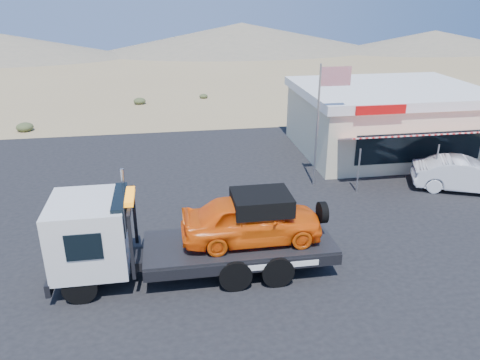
{
  "coord_description": "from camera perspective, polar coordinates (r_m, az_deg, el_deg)",
  "views": [
    {
      "loc": [
        -2.47,
        -16.35,
        9.25
      ],
      "look_at": [
        0.56,
        2.14,
        1.5
      ],
      "focal_mm": 35.0,
      "sensor_mm": 36.0,
      "label": 1
    }
  ],
  "objects": [
    {
      "name": "ground",
      "position": [
        18.94,
        -0.62,
        -6.76
      ],
      "size": [
        120.0,
        120.0,
        0.0
      ],
      "primitive_type": "plane",
      "color": "#967D55",
      "rests_on": "ground"
    },
    {
      "name": "asphalt_lot",
      "position": [
        21.9,
        3.36,
        -2.52
      ],
      "size": [
        32.0,
        24.0,
        0.02
      ],
      "primitive_type": "cube",
      "color": "black",
      "rests_on": "ground"
    },
    {
      "name": "tow_truck",
      "position": [
        15.89,
        -6.33,
        -6.12
      ],
      "size": [
        9.36,
        2.78,
        3.13
      ],
      "color": "black",
      "rests_on": "asphalt_lot"
    },
    {
      "name": "white_sedan",
      "position": [
        25.16,
        25.71,
        0.57
      ],
      "size": [
        5.09,
        3.35,
        1.59
      ],
      "primitive_type": "imported",
      "rotation": [
        0.0,
        0.0,
        1.19
      ],
      "color": "silver",
      "rests_on": "asphalt_lot"
    },
    {
      "name": "jerky_store",
      "position": [
        29.36,
        17.39,
        7.13
      ],
      "size": [
        10.4,
        9.97,
        3.9
      ],
      "color": "beige",
      "rests_on": "asphalt_lot"
    },
    {
      "name": "flagpole",
      "position": [
        22.79,
        10.05,
        8.21
      ],
      "size": [
        1.55,
        0.1,
        6.0
      ],
      "color": "#99999E",
      "rests_on": "asphalt_lot"
    },
    {
      "name": "distant_hills",
      "position": [
        72.23,
        -15.66,
        15.83
      ],
      "size": [
        126.0,
        48.0,
        4.2
      ],
      "color": "#726B59",
      "rests_on": "ground"
    }
  ]
}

